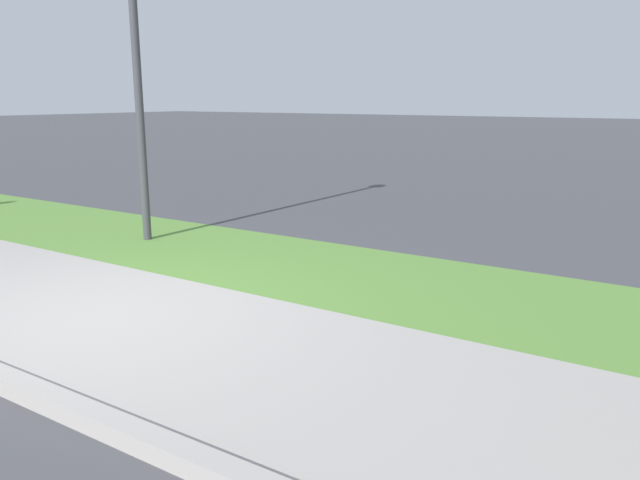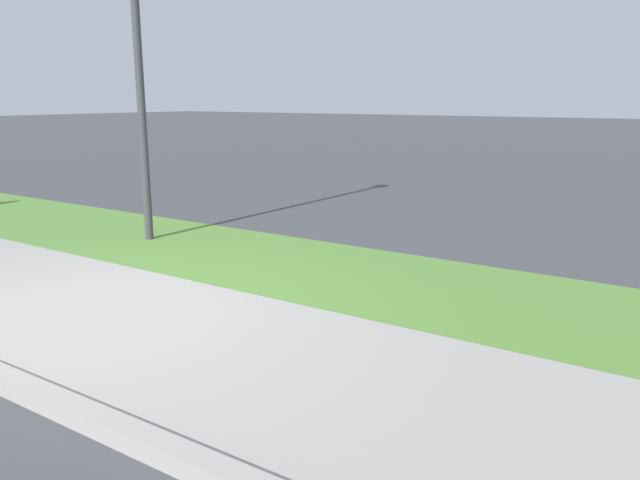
# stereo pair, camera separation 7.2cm
# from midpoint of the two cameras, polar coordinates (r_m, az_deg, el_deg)

# --- Properties ---
(ground_plane) EXTENTS (120.00, 120.00, 0.00)m
(ground_plane) POSITION_cam_midpoint_polar(r_m,az_deg,el_deg) (6.01, -19.75, -6.52)
(ground_plane) COLOR #424247
(sidewalk_pavement) EXTENTS (18.00, 2.42, 0.01)m
(sidewalk_pavement) POSITION_cam_midpoint_polar(r_m,az_deg,el_deg) (6.01, -19.76, -6.48)
(sidewalk_pavement) COLOR #9E9993
(sidewalk_pavement) RESTS_ON ground
(grass_verge) EXTENTS (18.00, 2.35, 0.01)m
(grass_verge) POSITION_cam_midpoint_polar(r_m,az_deg,el_deg) (7.61, -5.40, -1.74)
(grass_verge) COLOR #568438
(grass_verge) RESTS_ON ground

